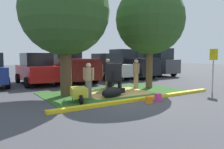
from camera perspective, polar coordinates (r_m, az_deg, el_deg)
ground_plane at (r=9.19m, az=4.56°, el=-6.55°), size 80.00×80.00×0.00m
grass_island at (r=10.80m, az=0.97°, el=-4.75°), size 7.06×4.06×0.02m
curb_yellow at (r=9.10m, az=8.75°, el=-6.33°), size 8.26×0.24×0.12m
hay_bedding at (r=10.64m, az=0.89°, el=-4.81°), size 3.37×2.64×0.04m
shade_tree_left at (r=10.12m, az=-12.48°, el=16.22°), size 4.00×4.00×5.85m
shade_tree_right at (r=12.46m, az=10.11°, el=14.10°), size 3.84×3.84×5.76m
cow_holstein at (r=10.86m, az=0.86°, el=0.93°), size 2.21×2.71×1.52m
calf_lying at (r=9.39m, az=0.11°, el=-4.81°), size 1.33×0.67×0.48m
person_handler at (r=12.22m, az=-1.15°, el=0.60°), size 0.45×0.34×1.68m
person_visitor_near at (r=9.14m, az=-6.28°, el=-1.39°), size 0.34×0.46×1.55m
person_visitor_far at (r=12.01m, az=6.46°, el=0.43°), size 0.34×0.53×1.65m
wheelbarrow at (r=8.63m, az=-8.79°, el=-4.74°), size 0.89×1.61×0.63m
parking_sign at (r=11.93m, az=25.46°, el=3.10°), size 0.07×0.44×2.19m
bucket_orange at (r=8.44m, az=9.84°, el=-6.66°), size 0.31×0.31×0.27m
bucket_pink at (r=8.90m, az=12.21°, el=-5.94°), size 0.32×0.32×0.32m
sedan_red at (r=14.63m, az=-19.55°, el=1.35°), size 2.04×4.41×2.02m
pickup_truck_maroon at (r=15.45m, az=-11.11°, el=2.20°), size 2.25×5.41×2.42m
sedan_silver at (r=16.72m, az=-1.38°, el=2.05°), size 2.04×4.41×2.02m
pickup_truck_black at (r=18.50m, az=4.58°, el=2.72°), size 2.25×5.41×2.42m
suv_dark_grey at (r=20.40m, az=11.22°, el=3.28°), size 2.14×4.61×2.52m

